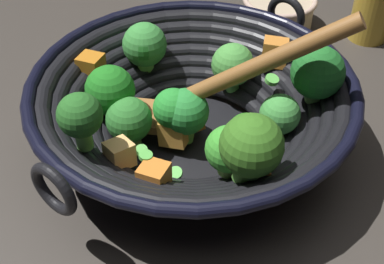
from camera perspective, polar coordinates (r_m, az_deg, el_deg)
ground_plane at (r=0.62m, az=0.05°, el=-1.29°), size 4.00×4.00×0.00m
wok at (r=0.58m, az=0.14°, el=2.95°), size 0.36×0.36×0.19m
prep_bowl at (r=0.83m, az=9.28°, el=12.78°), size 0.11×0.11×0.05m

